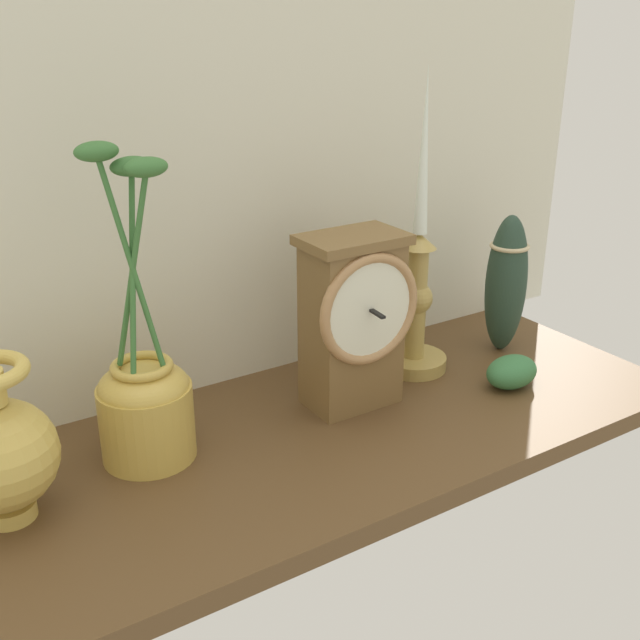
{
  "coord_description": "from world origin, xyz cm",
  "views": [
    {
      "loc": [
        -39.53,
        -66.39,
        46.29
      ],
      "look_at": [
        3.02,
        0.0,
        14.0
      ],
      "focal_mm": 42.67,
      "sensor_mm": 36.0,
      "label": 1
    }
  ],
  "objects_px": {
    "candlestick_tall_left": "(417,294)",
    "tall_ceramic_vase": "(506,283)",
    "brass_vase_bulbous": "(0,451)",
    "brass_vase_jar": "(145,396)",
    "mantel_clock": "(354,319)"
  },
  "relations": [
    {
      "from": "brass_vase_bulbous",
      "to": "candlestick_tall_left",
      "type": "bearing_deg",
      "value": 5.24
    },
    {
      "from": "candlestick_tall_left",
      "to": "brass_vase_jar",
      "type": "relative_size",
      "value": 1.16
    },
    {
      "from": "brass_vase_jar",
      "to": "mantel_clock",
      "type": "bearing_deg",
      "value": -4.96
    },
    {
      "from": "candlestick_tall_left",
      "to": "brass_vase_jar",
      "type": "distance_m",
      "value": 0.39
    },
    {
      "from": "brass_vase_jar",
      "to": "tall_ceramic_vase",
      "type": "bearing_deg",
      "value": -0.28
    },
    {
      "from": "candlestick_tall_left",
      "to": "brass_vase_jar",
      "type": "xyz_separation_m",
      "value": [
        -0.39,
        -0.02,
        -0.03
      ]
    },
    {
      "from": "mantel_clock",
      "to": "candlestick_tall_left",
      "type": "bearing_deg",
      "value": 16.79
    },
    {
      "from": "mantel_clock",
      "to": "brass_vase_bulbous",
      "type": "xyz_separation_m",
      "value": [
        -0.42,
        -0.01,
        -0.04
      ]
    },
    {
      "from": "brass_vase_bulbous",
      "to": "mantel_clock",
      "type": "bearing_deg",
      "value": 1.5
    },
    {
      "from": "tall_ceramic_vase",
      "to": "candlestick_tall_left",
      "type": "bearing_deg",
      "value": 172.64
    },
    {
      "from": "brass_vase_bulbous",
      "to": "brass_vase_jar",
      "type": "xyz_separation_m",
      "value": [
        0.16,
        0.03,
        -0.0
      ]
    },
    {
      "from": "mantel_clock",
      "to": "candlestick_tall_left",
      "type": "xyz_separation_m",
      "value": [
        0.13,
        0.04,
        -0.01
      ]
    },
    {
      "from": "candlestick_tall_left",
      "to": "tall_ceramic_vase",
      "type": "bearing_deg",
      "value": -7.36
    },
    {
      "from": "brass_vase_jar",
      "to": "tall_ceramic_vase",
      "type": "height_order",
      "value": "brass_vase_jar"
    },
    {
      "from": "brass_vase_bulbous",
      "to": "tall_ceramic_vase",
      "type": "relative_size",
      "value": 0.82
    }
  ]
}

